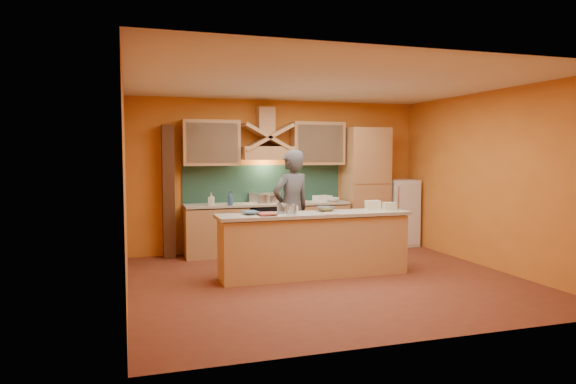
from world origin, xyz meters
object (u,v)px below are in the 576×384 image
object	(u,v)px
stove	(268,229)
mixing_bowl	(326,209)
person	(291,209)
kitchen_scale	(293,209)
fridge	(400,212)

from	to	relation	value
stove	mixing_bowl	xyz separation A→B (m)	(0.43, -1.76, 0.53)
person	kitchen_scale	xyz separation A→B (m)	(-0.17, -0.59, 0.06)
stove	person	bearing A→B (deg)	-87.37
stove	fridge	bearing A→B (deg)	0.00
fridge	stove	bearing A→B (deg)	180.00
stove	mixing_bowl	distance (m)	1.89
fridge	person	xyz separation A→B (m)	(-2.64, -1.23, 0.29)
person	stove	bearing A→B (deg)	-106.96
stove	kitchen_scale	world-z (taller)	kitchen_scale
stove	fridge	size ratio (longest dim) A/B	0.69
fridge	mixing_bowl	distance (m)	2.89
stove	mixing_bowl	world-z (taller)	mixing_bowl
kitchen_scale	mixing_bowl	distance (m)	0.55
person	fridge	bearing A→B (deg)	-174.69
mixing_bowl	person	bearing A→B (deg)	125.04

